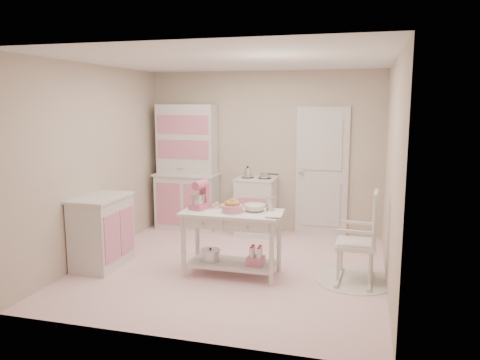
{
  "coord_description": "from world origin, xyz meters",
  "views": [
    {
      "loc": [
        1.6,
        -5.52,
        2.1
      ],
      "look_at": [
        0.04,
        0.27,
        1.1
      ],
      "focal_mm": 35.0,
      "sensor_mm": 36.0,
      "label": 1
    }
  ],
  "objects_px": {
    "base_cabinet": "(102,232)",
    "rocking_chair": "(356,236)",
    "hutch": "(187,167)",
    "stove": "(256,206)",
    "work_table": "(232,243)",
    "bread_basket": "(232,209)",
    "stand_mixer": "(200,195)"
  },
  "relations": [
    {
      "from": "stove",
      "to": "stand_mixer",
      "type": "bearing_deg",
      "value": -99.08
    },
    {
      "from": "base_cabinet",
      "to": "stand_mixer",
      "type": "relative_size",
      "value": 2.71
    },
    {
      "from": "base_cabinet",
      "to": "stand_mixer",
      "type": "distance_m",
      "value": 1.39
    },
    {
      "from": "hutch",
      "to": "base_cabinet",
      "type": "bearing_deg",
      "value": -100.4
    },
    {
      "from": "base_cabinet",
      "to": "work_table",
      "type": "xyz_separation_m",
      "value": [
        1.7,
        0.14,
        -0.06
      ]
    },
    {
      "from": "stove",
      "to": "bread_basket",
      "type": "bearing_deg",
      "value": -85.49
    },
    {
      "from": "stove",
      "to": "stand_mixer",
      "type": "xyz_separation_m",
      "value": [
        -0.29,
        -1.82,
        0.51
      ]
    },
    {
      "from": "rocking_chair",
      "to": "stand_mixer",
      "type": "bearing_deg",
      "value": -171.83
    },
    {
      "from": "hutch",
      "to": "stand_mixer",
      "type": "relative_size",
      "value": 6.12
    },
    {
      "from": "rocking_chair",
      "to": "stand_mixer",
      "type": "height_order",
      "value": "stand_mixer"
    },
    {
      "from": "rocking_chair",
      "to": "stove",
      "type": "bearing_deg",
      "value": 137.18
    },
    {
      "from": "hutch",
      "to": "bread_basket",
      "type": "distance_m",
      "value": 2.37
    },
    {
      "from": "stove",
      "to": "rocking_chair",
      "type": "height_order",
      "value": "rocking_chair"
    },
    {
      "from": "hutch",
      "to": "stove",
      "type": "relative_size",
      "value": 2.26
    },
    {
      "from": "base_cabinet",
      "to": "rocking_chair",
      "type": "height_order",
      "value": "rocking_chair"
    },
    {
      "from": "bread_basket",
      "to": "stove",
      "type": "bearing_deg",
      "value": 94.51
    },
    {
      "from": "stove",
      "to": "rocking_chair",
      "type": "relative_size",
      "value": 0.84
    },
    {
      "from": "hutch",
      "to": "stove",
      "type": "height_order",
      "value": "hutch"
    },
    {
      "from": "work_table",
      "to": "hutch",
      "type": "bearing_deg",
      "value": 125.11
    },
    {
      "from": "work_table",
      "to": "stand_mixer",
      "type": "relative_size",
      "value": 3.53
    },
    {
      "from": "rocking_chair",
      "to": "base_cabinet",
      "type": "bearing_deg",
      "value": -170.88
    },
    {
      "from": "work_table",
      "to": "stove",
      "type": "bearing_deg",
      "value": 94.01
    },
    {
      "from": "stove",
      "to": "base_cabinet",
      "type": "bearing_deg",
      "value": -128.44
    },
    {
      "from": "rocking_chair",
      "to": "hutch",
      "type": "bearing_deg",
      "value": 151.87
    },
    {
      "from": "stove",
      "to": "work_table",
      "type": "relative_size",
      "value": 0.77
    },
    {
      "from": "base_cabinet",
      "to": "bread_basket",
      "type": "bearing_deg",
      "value": 3.02
    },
    {
      "from": "hutch",
      "to": "base_cabinet",
      "type": "height_order",
      "value": "hutch"
    },
    {
      "from": "base_cabinet",
      "to": "rocking_chair",
      "type": "relative_size",
      "value": 0.84
    },
    {
      "from": "base_cabinet",
      "to": "rocking_chair",
      "type": "distance_m",
      "value": 3.18
    },
    {
      "from": "work_table",
      "to": "stand_mixer",
      "type": "bearing_deg",
      "value": 177.27
    },
    {
      "from": "rocking_chair",
      "to": "work_table",
      "type": "bearing_deg",
      "value": -169.68
    },
    {
      "from": "hutch",
      "to": "work_table",
      "type": "bearing_deg",
      "value": -54.89
    }
  ]
}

